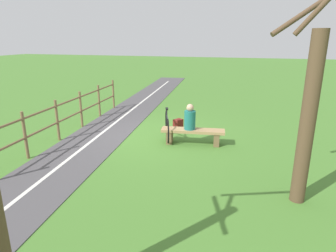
{
  "coord_description": "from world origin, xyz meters",
  "views": [
    {
      "loc": [
        -3.08,
        8.43,
        3.05
      ],
      "look_at": [
        -1.04,
        1.42,
        0.83
      ],
      "focal_mm": 31.25,
      "sensor_mm": 36.0,
      "label": 1
    }
  ],
  "objects_px": {
    "bench": "(193,134)",
    "bicycle": "(167,125)",
    "person_seated": "(190,118)",
    "tree_near_bench": "(312,106)",
    "backpack": "(178,125)"
  },
  "relations": [
    {
      "from": "bicycle",
      "to": "tree_near_bench",
      "type": "bearing_deg",
      "value": 31.49
    },
    {
      "from": "person_seated",
      "to": "bicycle",
      "type": "distance_m",
      "value": 0.98
    },
    {
      "from": "tree_near_bench",
      "to": "backpack",
      "type": "bearing_deg",
      "value": -47.11
    },
    {
      "from": "bicycle",
      "to": "tree_near_bench",
      "type": "xyz_separation_m",
      "value": [
        -3.53,
        2.9,
        1.5
      ]
    },
    {
      "from": "person_seated",
      "to": "tree_near_bench",
      "type": "relative_size",
      "value": 0.19
    },
    {
      "from": "bicycle",
      "to": "tree_near_bench",
      "type": "height_order",
      "value": "tree_near_bench"
    },
    {
      "from": "bench",
      "to": "bicycle",
      "type": "bearing_deg",
      "value": -29.91
    },
    {
      "from": "person_seated",
      "to": "bicycle",
      "type": "bearing_deg",
      "value": -33.07
    },
    {
      "from": "backpack",
      "to": "tree_near_bench",
      "type": "relative_size",
      "value": 0.1
    },
    {
      "from": "bench",
      "to": "backpack",
      "type": "xyz_separation_m",
      "value": [
        0.73,
        -1.08,
        -0.12
      ]
    },
    {
      "from": "bench",
      "to": "tree_near_bench",
      "type": "bearing_deg",
      "value": 128.69
    },
    {
      "from": "bench",
      "to": "bicycle",
      "type": "distance_m",
      "value": 0.98
    },
    {
      "from": "bench",
      "to": "bicycle",
      "type": "height_order",
      "value": "bicycle"
    },
    {
      "from": "bench",
      "to": "tree_near_bench",
      "type": "height_order",
      "value": "tree_near_bench"
    },
    {
      "from": "tree_near_bench",
      "to": "bicycle",
      "type": "bearing_deg",
      "value": -39.45
    }
  ]
}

